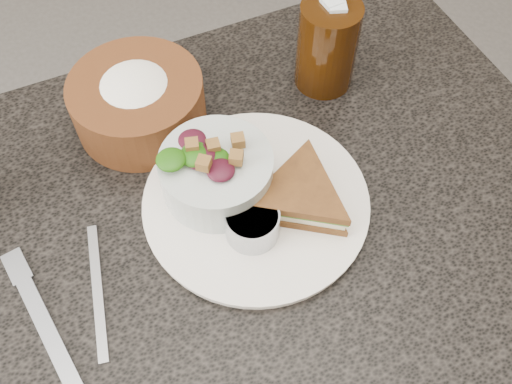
{
  "coord_description": "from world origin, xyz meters",
  "views": [
    {
      "loc": [
        -0.09,
        -0.32,
        1.36
      ],
      "look_at": [
        0.07,
        0.02,
        0.78
      ],
      "focal_mm": 40.0,
      "sensor_mm": 36.0,
      "label": 1
    }
  ],
  "objects": [
    {
      "name": "dinner_plate",
      "position": [
        0.07,
        0.02,
        0.76
      ],
      "size": [
        0.28,
        0.28,
        0.01
      ],
      "primitive_type": "cylinder",
      "color": "white",
      "rests_on": "dining_table"
    },
    {
      "name": "fork",
      "position": [
        -0.21,
        -0.03,
        0.75
      ],
      "size": [
        0.05,
        0.19,
        0.01
      ],
      "primitive_type": "cube",
      "rotation": [
        0.0,
        0.0,
        0.16
      ],
      "color": "gray",
      "rests_on": "dining_table"
    },
    {
      "name": "dressing_ramekin",
      "position": [
        0.05,
        -0.02,
        0.78
      ],
      "size": [
        0.08,
        0.08,
        0.04
      ],
      "primitive_type": "cylinder",
      "rotation": [
        0.0,
        0.0,
        0.22
      ],
      "color": "#9FA3AA",
      "rests_on": "dinner_plate"
    },
    {
      "name": "sandwich",
      "position": [
        0.12,
        -0.0,
        0.78
      ],
      "size": [
        0.2,
        0.2,
        0.04
      ],
      "primitive_type": null,
      "rotation": [
        0.0,
        0.0,
        -0.6
      ],
      "color": "brown",
      "rests_on": "dinner_plate"
    },
    {
      "name": "bread_basket",
      "position": [
        -0.02,
        0.22,
        0.8
      ],
      "size": [
        0.2,
        0.2,
        0.1
      ],
      "primitive_type": null,
      "rotation": [
        0.0,
        0.0,
        -0.13
      ],
      "color": "#5A3218",
      "rests_on": "dining_table"
    },
    {
      "name": "orange_wedge",
      "position": [
        0.07,
        0.09,
        0.77
      ],
      "size": [
        0.07,
        0.07,
        0.02
      ],
      "primitive_type": "cone",
      "rotation": [
        0.0,
        0.0,
        0.39
      ],
      "color": "#EB6400",
      "rests_on": "dinner_plate"
    },
    {
      "name": "cola_glass",
      "position": [
        0.25,
        0.18,
        0.82
      ],
      "size": [
        0.1,
        0.1,
        0.14
      ],
      "primitive_type": null,
      "rotation": [
        0.0,
        0.0,
        0.15
      ],
      "color": "black",
      "rests_on": "dining_table"
    },
    {
      "name": "knife",
      "position": [
        -0.15,
        -0.01,
        0.75
      ],
      "size": [
        0.04,
        0.17,
        0.0
      ],
      "primitive_type": "cube",
      "rotation": [
        0.0,
        0.0,
        -0.19
      ],
      "color": "gray",
      "rests_on": "dining_table"
    },
    {
      "name": "salad_bowl",
      "position": [
        0.03,
        0.06,
        0.8
      ],
      "size": [
        0.18,
        0.18,
        0.08
      ],
      "primitive_type": null,
      "rotation": [
        0.0,
        0.0,
        0.4
      ],
      "color": "#B2BEBA",
      "rests_on": "dinner_plate"
    },
    {
      "name": "dining_table",
      "position": [
        0.0,
        0.0,
        0.38
      ],
      "size": [
        1.0,
        0.7,
        0.75
      ],
      "primitive_type": "cube",
      "color": "black",
      "rests_on": "floor"
    }
  ]
}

